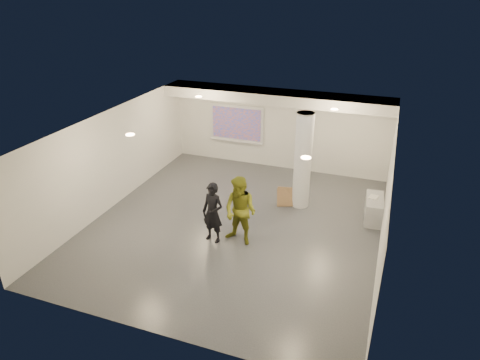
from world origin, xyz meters
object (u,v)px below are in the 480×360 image
at_px(credenza, 374,209).
at_px(woman, 213,213).
at_px(column, 303,161).
at_px(man, 240,211).
at_px(projection_screen, 237,124).

height_order(credenza, woman, woman).
bearing_deg(credenza, column, 172.67).
bearing_deg(man, woman, -155.63).
relative_size(credenza, woman, 0.69).
distance_m(column, projection_screen, 4.08).
bearing_deg(credenza, woman, -150.74).
xyz_separation_m(column, man, (-1.06, -2.60, -0.55)).
relative_size(credenza, man, 0.62).
height_order(column, credenza, column).
bearing_deg(man, projection_screen, 123.46).
xyz_separation_m(projection_screen, credenza, (5.32, -2.78, -1.18)).
bearing_deg(projection_screen, credenza, -27.58).
relative_size(column, woman, 1.77).
height_order(projection_screen, man, projection_screen).
distance_m(credenza, woman, 4.81).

